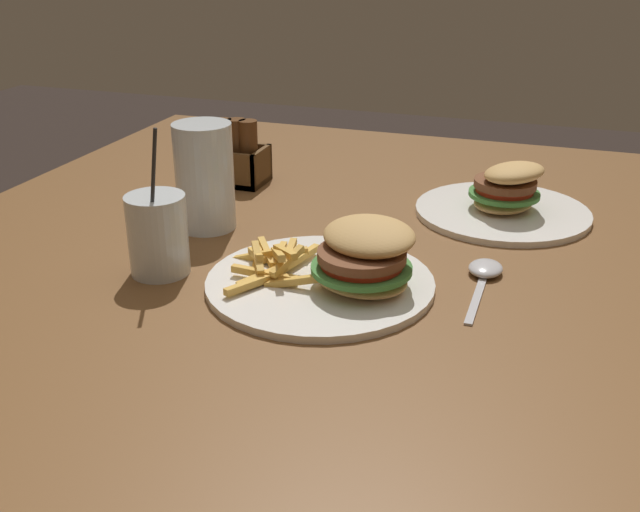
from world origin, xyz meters
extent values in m
cube|color=brown|center=(0.00, 0.00, 0.74)|extent=(1.34, 1.25, 0.03)
cylinder|color=brown|center=(-0.60, 0.55, 0.36)|extent=(0.08, 0.08, 0.73)
cylinder|color=white|center=(-0.03, -0.16, 0.77)|extent=(0.29, 0.29, 0.01)
ellipsoid|color=tan|center=(0.02, -0.16, 0.78)|extent=(0.14, 0.13, 0.02)
cylinder|color=#428438|center=(0.02, -0.16, 0.80)|extent=(0.16, 0.16, 0.01)
cylinder|color=red|center=(0.02, -0.16, 0.80)|extent=(0.13, 0.13, 0.01)
cylinder|color=brown|center=(0.02, -0.16, 0.81)|extent=(0.14, 0.14, 0.01)
ellipsoid|color=tan|center=(0.03, -0.15, 0.83)|extent=(0.14, 0.13, 0.04)
cube|color=gold|center=(-0.09, -0.12, 0.78)|extent=(0.07, 0.04, 0.02)
cube|color=gold|center=(-0.12, -0.15, 0.79)|extent=(0.05, 0.07, 0.03)
cube|color=gold|center=(-0.10, -0.21, 0.78)|extent=(0.05, 0.08, 0.01)
cube|color=gold|center=(-0.10, -0.19, 0.78)|extent=(0.05, 0.06, 0.02)
cube|color=gold|center=(-0.08, -0.15, 0.80)|extent=(0.05, 0.05, 0.02)
cube|color=gold|center=(-0.14, -0.13, 0.78)|extent=(0.07, 0.01, 0.03)
cube|color=gold|center=(-0.10, -0.13, 0.78)|extent=(0.02, 0.08, 0.01)
cube|color=gold|center=(-0.11, -0.17, 0.79)|extent=(0.04, 0.06, 0.03)
cube|color=gold|center=(-0.05, -0.19, 0.78)|extent=(0.08, 0.02, 0.03)
cube|color=gold|center=(-0.07, -0.17, 0.79)|extent=(0.03, 0.06, 0.03)
cube|color=gold|center=(-0.10, -0.18, 0.78)|extent=(0.09, 0.01, 0.01)
cube|color=gold|center=(-0.12, -0.14, 0.78)|extent=(0.03, 0.08, 0.01)
cube|color=gold|center=(-0.09, -0.12, 0.78)|extent=(0.02, 0.07, 0.02)
cube|color=gold|center=(-0.12, -0.12, 0.78)|extent=(0.05, 0.06, 0.02)
cube|color=gold|center=(-0.09, -0.16, 0.80)|extent=(0.05, 0.08, 0.03)
cube|color=gold|center=(-0.07, -0.12, 0.78)|extent=(0.03, 0.08, 0.01)
cylinder|color=silver|center=(-0.26, -0.02, 0.84)|extent=(0.09, 0.09, 0.16)
cylinder|color=#B26B19|center=(-0.26, -0.02, 0.83)|extent=(0.08, 0.08, 0.14)
cylinder|color=silver|center=(-0.25, -0.18, 0.81)|extent=(0.08, 0.08, 0.11)
cylinder|color=yellow|center=(-0.25, -0.18, 0.81)|extent=(0.07, 0.07, 0.09)
cylinder|color=black|center=(-0.24, -0.20, 0.86)|extent=(0.03, 0.01, 0.20)
ellipsoid|color=silver|center=(0.16, -0.05, 0.77)|extent=(0.04, 0.06, 0.02)
cube|color=silver|center=(0.16, -0.14, 0.76)|extent=(0.01, 0.13, 0.00)
cylinder|color=white|center=(0.16, 0.18, 0.77)|extent=(0.27, 0.27, 0.01)
ellipsoid|color=tan|center=(0.16, 0.18, 0.78)|extent=(0.12, 0.13, 0.02)
cylinder|color=#428438|center=(0.16, 0.18, 0.80)|extent=(0.14, 0.14, 0.01)
cylinder|color=red|center=(0.16, 0.18, 0.80)|extent=(0.12, 0.12, 0.01)
cylinder|color=brown|center=(0.16, 0.18, 0.81)|extent=(0.13, 0.13, 0.01)
ellipsoid|color=tan|center=(0.17, 0.18, 0.83)|extent=(0.12, 0.13, 0.04)
cube|color=brown|center=(-0.30, 0.20, 0.77)|extent=(0.10, 0.08, 0.01)
cube|color=brown|center=(-0.35, 0.20, 0.79)|extent=(0.01, 0.08, 0.07)
cube|color=brown|center=(-0.26, 0.20, 0.79)|extent=(0.01, 0.08, 0.07)
cube|color=brown|center=(-0.30, 0.16, 0.79)|extent=(0.10, 0.01, 0.07)
cube|color=brown|center=(-0.30, 0.23, 0.79)|extent=(0.10, 0.01, 0.07)
cylinder|color=#512D14|center=(-0.33, 0.19, 0.82)|extent=(0.03, 0.03, 0.11)
cylinder|color=#512D14|center=(-0.30, 0.20, 0.82)|extent=(0.03, 0.03, 0.11)
cylinder|color=#512D14|center=(-0.28, 0.19, 0.82)|extent=(0.03, 0.03, 0.11)
camera|label=1|loc=(0.25, -0.97, 1.18)|focal=42.00mm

